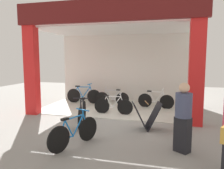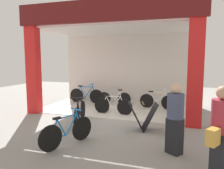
# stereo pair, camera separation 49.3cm
# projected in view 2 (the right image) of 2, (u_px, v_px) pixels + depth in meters

# --- Properties ---
(ground_plane) EXTENTS (20.81, 20.81, 0.00)m
(ground_plane) POSITION_uv_depth(u_px,v_px,m) (105.00, 119.00, 7.87)
(ground_plane) COLOR gray
(ground_plane) RESTS_ON ground
(shop_facade) EXTENTS (6.61, 3.59, 4.13)m
(shop_facade) POSITION_uv_depth(u_px,v_px,m) (119.00, 57.00, 9.25)
(shop_facade) COLOR beige
(shop_facade) RESTS_ON ground
(bicycle_inside_0) EXTENTS (1.75, 0.48, 0.96)m
(bicycle_inside_0) POSITION_uv_depth(u_px,v_px,m) (86.00, 95.00, 10.66)
(bicycle_inside_0) COLOR black
(bicycle_inside_0) RESTS_ON ground
(bicycle_inside_1) EXTENTS (1.53, 0.42, 0.84)m
(bicycle_inside_1) POSITION_uv_depth(u_px,v_px,m) (113.00, 106.00, 8.49)
(bicycle_inside_1) COLOR black
(bicycle_inside_1) RESTS_ON ground
(bicycle_inside_2) EXTENTS (1.56, 0.43, 0.86)m
(bicycle_inside_2) POSITION_uv_depth(u_px,v_px,m) (157.00, 101.00, 9.42)
(bicycle_inside_2) COLOR black
(bicycle_inside_2) RESTS_ON ground
(bicycle_inside_3) EXTENTS (1.55, 0.43, 0.85)m
(bicycle_inside_3) POSITION_uv_depth(u_px,v_px,m) (114.00, 98.00, 10.10)
(bicycle_inside_3) COLOR black
(bicycle_inside_3) RESTS_ON ground
(bicycle_parked_0) EXTENTS (0.66, 1.49, 0.88)m
(bicycle_parked_0) POSITION_uv_depth(u_px,v_px,m) (67.00, 132.00, 5.42)
(bicycle_parked_0) COLOR black
(bicycle_parked_0) RESTS_ON ground
(bicycle_parked_1) EXTENTS (0.55, 1.67, 0.95)m
(bicycle_parked_1) POSITION_uv_depth(u_px,v_px,m) (80.00, 113.00, 7.21)
(bicycle_parked_1) COLOR black
(bicycle_parked_1) RESTS_ON ground
(sandwich_board_sign) EXTENTS (0.96, 0.74, 0.85)m
(sandwich_board_sign) POSITION_uv_depth(u_px,v_px,m) (143.00, 117.00, 6.57)
(sandwich_board_sign) COLOR black
(sandwich_board_sign) RESTS_ON ground
(pedestrian_0) EXTENTS (0.54, 0.67, 1.69)m
(pedestrian_0) POSITION_uv_depth(u_px,v_px,m) (221.00, 132.00, 3.78)
(pedestrian_0) COLOR black
(pedestrian_0) RESTS_ON ground
(pedestrian_1) EXTENTS (0.52, 0.52, 1.62)m
(pedestrian_1) POSITION_uv_depth(u_px,v_px,m) (175.00, 117.00, 4.91)
(pedestrian_1) COLOR black
(pedestrian_1) RESTS_ON ground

